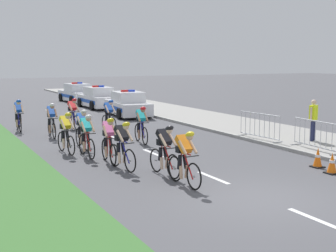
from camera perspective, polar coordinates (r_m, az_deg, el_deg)
name	(u,v)px	position (r m, az deg, el deg)	size (l,w,h in m)	color
ground_plane	(266,199)	(11.79, 11.86, -8.74)	(160.00, 160.00, 0.00)	#4C4C51
sidewalk_slab	(201,118)	(26.85, 4.07, 0.99)	(4.30, 60.00, 0.12)	gray
kerb_edge	(169,120)	(25.83, 0.16, 0.74)	(0.16, 60.00, 0.13)	#9E9E99
lane_markings_centre	(114,137)	(20.64, -6.67, -1.36)	(0.14, 25.60, 0.01)	white
cyclist_lead	(185,157)	(12.54, 2.04, -3.84)	(0.42, 1.72, 1.56)	black
cyclist_second	(165,149)	(13.63, -0.39, -2.87)	(0.43, 1.72, 1.56)	black
cyclist_third	(122,145)	(14.45, -5.61, -2.28)	(0.45, 1.72, 1.56)	black
cyclist_fourth	(109,139)	(15.42, -7.27, -1.64)	(0.44, 1.72, 1.56)	black
cyclist_fifth	(87,135)	(16.47, -9.94, -1.07)	(0.42, 1.72, 1.56)	black
cyclist_sixth	(82,128)	(18.08, -10.45, -0.27)	(0.42, 1.72, 1.56)	black
cyclist_seventh	(66,132)	(17.25, -12.37, -0.73)	(0.44, 1.72, 1.56)	black
cyclist_eighth	(141,124)	(18.97, -3.30, 0.24)	(0.45, 1.72, 1.56)	black
cyclist_ninth	(52,120)	(20.98, -14.06, 0.77)	(0.43, 1.72, 1.56)	black
cyclist_tenth	(73,113)	(23.31, -11.59, 1.56)	(0.45, 1.72, 1.56)	black
cyclist_eleventh	(18,115)	(23.27, -17.83, 1.32)	(0.43, 1.72, 1.56)	black
cyclist_twelfth	(109,115)	(22.22, -7.24, 1.35)	(0.43, 1.72, 1.56)	black
police_car_nearest	(128,105)	(28.22, -4.96, 2.60)	(2.32, 4.55, 1.59)	white
police_car_second	(98,98)	(33.24, -8.55, 3.37)	(2.02, 4.41, 1.59)	white
police_car_third	(77,94)	(38.12, -11.08, 3.91)	(2.14, 4.47, 1.59)	silver
crowd_barrier_front	(315,135)	(17.82, 17.56, -1.10)	(0.66, 2.32, 1.07)	#B7BABF
crowd_barrier_middle	(259,126)	(19.64, 11.13, -0.04)	(0.66, 2.32, 1.07)	#B7BABF
traffic_cone_near	(332,163)	(14.80, 19.43, -4.34)	(0.36, 0.36, 0.64)	black
traffic_cone_mid	(318,158)	(15.50, 17.85, -3.71)	(0.36, 0.36, 0.64)	black
spectator_closest	(313,117)	(19.67, 17.34, 1.03)	(0.51, 0.34, 1.68)	#23284C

